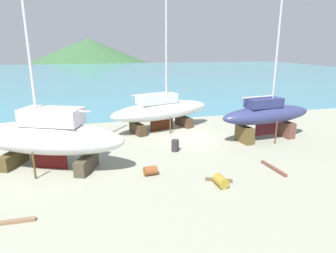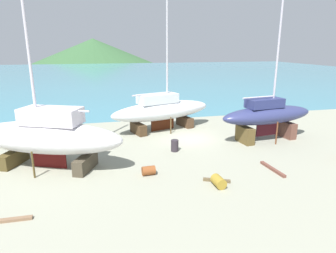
{
  "view_description": "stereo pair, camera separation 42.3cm",
  "coord_description": "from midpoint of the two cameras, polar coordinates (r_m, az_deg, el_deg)",
  "views": [
    {
      "loc": [
        -8.09,
        -22.99,
        7.75
      ],
      "look_at": [
        -2.25,
        -0.72,
        1.44
      ],
      "focal_mm": 31.36,
      "sensor_mm": 36.0,
      "label": 1
    },
    {
      "loc": [
        -7.68,
        -23.09,
        7.75
      ],
      "look_at": [
        -2.25,
        -0.72,
        1.44
      ],
      "focal_mm": 31.36,
      "sensor_mm": 36.0,
      "label": 2
    }
  ],
  "objects": [
    {
      "name": "sailboat_mid_port",
      "position": [
        20.34,
        -22.98,
        -1.78
      ],
      "size": [
        10.64,
        6.84,
        17.22
      ],
      "rotation": [
        0.0,
        0.0,
        2.73
      ],
      "color": "#4A3D1E",
      "rests_on": "ground"
    },
    {
      "name": "headland_hill",
      "position": [
        187.86,
        -15.22,
        12.44
      ],
      "size": [
        121.59,
        121.59,
        24.64
      ],
      "primitive_type": "cone",
      "color": "#355D35",
      "rests_on": "ground"
    },
    {
      "name": "ground_plane",
      "position": [
        22.37,
        6.94,
        -5.06
      ],
      "size": [
        44.54,
        44.54,
        0.0
      ],
      "primitive_type": "plane",
      "color": "gray"
    },
    {
      "name": "sailboat_small_center",
      "position": [
        26.02,
        18.18,
        2.2
      ],
      "size": [
        8.87,
        3.38,
        14.28
      ],
      "rotation": [
        0.0,
        0.0,
        0.13
      ],
      "color": "brown",
      "rests_on": "ground"
    },
    {
      "name": "timber_long_fore",
      "position": [
        17.92,
        9.16,
        -10.22
      ],
      "size": [
        1.54,
        0.87,
        0.16
      ],
      "primitive_type": "cube",
      "rotation": [
        0.0,
        0.0,
        2.7
      ],
      "color": "brown",
      "rests_on": "ground"
    },
    {
      "name": "timber_plank_far",
      "position": [
        20.39,
        19.24,
        -7.67
      ],
      "size": [
        0.34,
        2.46,
        0.16
      ],
      "primitive_type": "cube",
      "rotation": [
        0.0,
        0.0,
        1.62
      ],
      "color": "brown",
      "rests_on": "ground"
    },
    {
      "name": "sailboat_large_starboard",
      "position": [
        27.66,
        -1.74,
        3.29
      ],
      "size": [
        10.61,
        5.71,
        15.86
      ],
      "rotation": [
        0.0,
        0.0,
        0.31
      ],
      "color": "#4D3623",
      "rests_on": "ground"
    },
    {
      "name": "barrel_tipped_center",
      "position": [
        22.37,
        0.86,
        -3.72
      ],
      "size": [
        0.81,
        0.81,
        0.89
      ],
      "primitive_type": "cylinder",
      "rotation": [
        0.0,
        0.0,
        0.78
      ],
      "color": "#2E282E",
      "rests_on": "ground"
    },
    {
      "name": "barrel_blue_faded",
      "position": [
        17.27,
        9.54,
        -10.43
      ],
      "size": [
        0.65,
        0.95,
        0.61
      ],
      "primitive_type": "cylinder",
      "rotation": [
        1.57,
        0.0,
        0.04
      ],
      "color": "olive",
      "rests_on": "ground"
    },
    {
      "name": "sea_water",
      "position": [
        87.03,
        -9.59,
        10.01
      ],
      "size": [
        170.5,
        111.48,
        0.01
      ],
      "primitive_type": "cube",
      "color": "teal",
      "rests_on": "ground"
    },
    {
      "name": "barrel_ochre",
      "position": [
        18.46,
        -4.1,
        -8.57
      ],
      "size": [
        0.83,
        0.61,
        0.57
      ],
      "primitive_type": "cylinder",
      "rotation": [
        1.57,
        0.0,
        4.77
      ],
      "color": "brown",
      "rests_on": "ground"
    }
  ]
}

